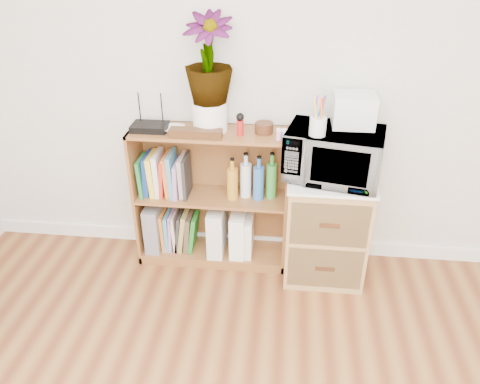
# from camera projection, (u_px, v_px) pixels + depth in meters

# --- Properties ---
(skirting_board) EXTENTS (4.00, 0.02, 0.10)m
(skirting_board) POSITION_uv_depth(u_px,v_px,m) (264.00, 242.00, 3.39)
(skirting_board) COLOR white
(skirting_board) RESTS_ON ground
(bookshelf) EXTENTS (1.00, 0.30, 0.95)m
(bookshelf) POSITION_uv_depth(u_px,v_px,m) (212.00, 198.00, 3.09)
(bookshelf) COLOR brown
(bookshelf) RESTS_ON ground
(wicker_unit) EXTENTS (0.50, 0.45, 0.70)m
(wicker_unit) POSITION_uv_depth(u_px,v_px,m) (325.00, 227.00, 3.02)
(wicker_unit) COLOR #9E7542
(wicker_unit) RESTS_ON ground
(microwave) EXTENTS (0.61, 0.47, 0.30)m
(microwave) POSITION_uv_depth(u_px,v_px,m) (333.00, 154.00, 2.75)
(microwave) COLOR white
(microwave) RESTS_ON wicker_unit
(pen_cup) EXTENTS (0.09, 0.09, 0.10)m
(pen_cup) POSITION_uv_depth(u_px,v_px,m) (318.00, 126.00, 2.59)
(pen_cup) COLOR white
(pen_cup) RESTS_ON microwave
(small_appliance) EXTENTS (0.24, 0.20, 0.19)m
(small_appliance) POSITION_uv_depth(u_px,v_px,m) (354.00, 110.00, 2.69)
(small_appliance) COLOR white
(small_appliance) RESTS_ON microwave
(router) EXTENTS (0.22, 0.15, 0.04)m
(router) POSITION_uv_depth(u_px,v_px,m) (150.00, 127.00, 2.86)
(router) COLOR black
(router) RESTS_ON bookshelf
(white_bowl) EXTENTS (0.13, 0.13, 0.03)m
(white_bowl) POSITION_uv_depth(u_px,v_px,m) (174.00, 129.00, 2.84)
(white_bowl) COLOR silver
(white_bowl) RESTS_ON bookshelf
(plant_pot) EXTENTS (0.21, 0.21, 0.18)m
(plant_pot) POSITION_uv_depth(u_px,v_px,m) (210.00, 116.00, 2.83)
(plant_pot) COLOR white
(plant_pot) RESTS_ON bookshelf
(potted_plant) EXTENTS (0.29, 0.29, 0.51)m
(potted_plant) POSITION_uv_depth(u_px,v_px,m) (208.00, 59.00, 2.66)
(potted_plant) COLOR #2F722D
(potted_plant) RESTS_ON plant_pot
(trinket_box) EXTENTS (0.31, 0.08, 0.05)m
(trinket_box) POSITION_uv_depth(u_px,v_px,m) (196.00, 133.00, 2.76)
(trinket_box) COLOR #371F0F
(trinket_box) RESTS_ON bookshelf
(kokeshi_doll) EXTENTS (0.04, 0.04, 0.09)m
(kokeshi_doll) POSITION_uv_depth(u_px,v_px,m) (240.00, 128.00, 2.78)
(kokeshi_doll) COLOR #AA1915
(kokeshi_doll) RESTS_ON bookshelf
(wooden_bowl) EXTENTS (0.11, 0.11, 0.06)m
(wooden_bowl) POSITION_uv_depth(u_px,v_px,m) (264.00, 128.00, 2.82)
(wooden_bowl) COLOR #3D1C10
(wooden_bowl) RESTS_ON bookshelf
(paint_jars) EXTENTS (0.10, 0.04, 0.05)m
(paint_jars) POSITION_uv_depth(u_px,v_px,m) (284.00, 136.00, 2.72)
(paint_jars) COLOR pink
(paint_jars) RESTS_ON bookshelf
(file_box) EXTENTS (0.10, 0.27, 0.33)m
(file_box) POSITION_uv_depth(u_px,v_px,m) (155.00, 225.00, 3.25)
(file_box) COLOR slate
(file_box) RESTS_ON bookshelf
(magazine_holder_left) EXTENTS (0.11, 0.27, 0.34)m
(magazine_holder_left) POSITION_uv_depth(u_px,v_px,m) (217.00, 229.00, 3.20)
(magazine_holder_left) COLOR silver
(magazine_holder_left) RESTS_ON bookshelf
(magazine_holder_mid) EXTENTS (0.10, 0.25, 0.31)m
(magazine_holder_mid) POSITION_uv_depth(u_px,v_px,m) (238.00, 232.00, 3.19)
(magazine_holder_mid) COLOR white
(magazine_holder_mid) RESTS_ON bookshelf
(magazine_holder_right) EXTENTS (0.09, 0.22, 0.28)m
(magazine_holder_right) POSITION_uv_depth(u_px,v_px,m) (246.00, 235.00, 3.19)
(magazine_holder_right) COLOR white
(magazine_holder_right) RESTS_ON bookshelf
(cookbooks) EXTENTS (0.32, 0.20, 0.29)m
(cookbooks) POSITION_uv_depth(u_px,v_px,m) (165.00, 175.00, 3.04)
(cookbooks) COLOR #1E7035
(cookbooks) RESTS_ON bookshelf
(liquor_bottles) EXTENTS (0.39, 0.07, 0.31)m
(liquor_bottles) POSITION_uv_depth(u_px,v_px,m) (257.00, 178.00, 2.98)
(liquor_bottles) COLOR #BC8323
(liquor_bottles) RESTS_ON bookshelf
(lower_books) EXTENTS (0.25, 0.19, 0.29)m
(lower_books) POSITION_uv_depth(u_px,v_px,m) (180.00, 230.00, 3.25)
(lower_books) COLOR orange
(lower_books) RESTS_ON bookshelf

